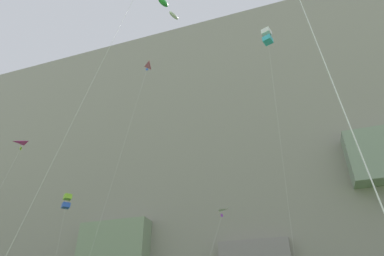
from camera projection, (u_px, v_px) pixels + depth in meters
cliff_face at (254, 165)px, 70.86m from camera, size 180.00×27.31×68.79m
kite_delta_mid_right at (21, 153)px, 41.04m from camera, size 1.98×6.10×23.16m
kite_box_upper_left at (67, 202)px, 39.66m from camera, size 2.39×2.47×17.74m
kite_delta_low_right at (217, 221)px, 29.67m from camera, size 3.42×4.65×12.74m
kite_box_upper_mid at (267, 37)px, 40.07m from camera, size 1.73×1.94×34.91m
kite_delta_high_left at (140, 83)px, 36.20m from camera, size 3.03×4.00×28.93m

